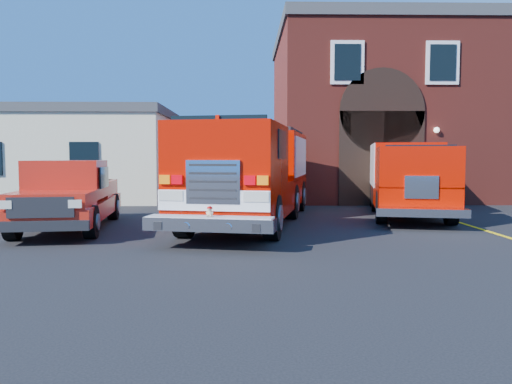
{
  "coord_description": "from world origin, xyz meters",
  "views": [
    {
      "loc": [
        -0.21,
        -12.05,
        2.06
      ],
      "look_at": [
        0.0,
        -1.2,
        1.3
      ],
      "focal_mm": 35.0,
      "sensor_mm": 36.0,
      "label": 1
    }
  ],
  "objects_px": {
    "fire_engine": "(253,172)",
    "fire_station": "(423,115)",
    "secondary_truck": "(407,176)",
    "side_building": "(70,154)",
    "pickup_truck": "(70,196)"
  },
  "relations": [
    {
      "from": "fire_station",
      "to": "pickup_truck",
      "type": "height_order",
      "value": "fire_station"
    },
    {
      "from": "secondary_truck",
      "to": "fire_engine",
      "type": "bearing_deg",
      "value": -160.37
    },
    {
      "from": "fire_engine",
      "to": "fire_station",
      "type": "bearing_deg",
      "value": 48.85
    },
    {
      "from": "fire_engine",
      "to": "secondary_truck",
      "type": "xyz_separation_m",
      "value": [
        5.55,
        1.98,
        -0.19
      ]
    },
    {
      "from": "side_building",
      "to": "pickup_truck",
      "type": "bearing_deg",
      "value": -70.86
    },
    {
      "from": "fire_engine",
      "to": "pickup_truck",
      "type": "height_order",
      "value": "fire_engine"
    },
    {
      "from": "pickup_truck",
      "to": "secondary_truck",
      "type": "relative_size",
      "value": 0.76
    },
    {
      "from": "pickup_truck",
      "to": "secondary_truck",
      "type": "height_order",
      "value": "secondary_truck"
    },
    {
      "from": "fire_engine",
      "to": "pickup_truck",
      "type": "relative_size",
      "value": 1.65
    },
    {
      "from": "side_building",
      "to": "pickup_truck",
      "type": "xyz_separation_m",
      "value": [
        3.7,
        -10.66,
        -1.27
      ]
    },
    {
      "from": "side_building",
      "to": "secondary_truck",
      "type": "xyz_separation_m",
      "value": [
        14.54,
        -7.34,
        -0.81
      ]
    },
    {
      "from": "pickup_truck",
      "to": "side_building",
      "type": "bearing_deg",
      "value": 109.14
    },
    {
      "from": "side_building",
      "to": "fire_engine",
      "type": "relative_size",
      "value": 0.99
    },
    {
      "from": "fire_engine",
      "to": "pickup_truck",
      "type": "distance_m",
      "value": 5.49
    },
    {
      "from": "fire_engine",
      "to": "side_building",
      "type": "bearing_deg",
      "value": 133.95
    }
  ]
}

